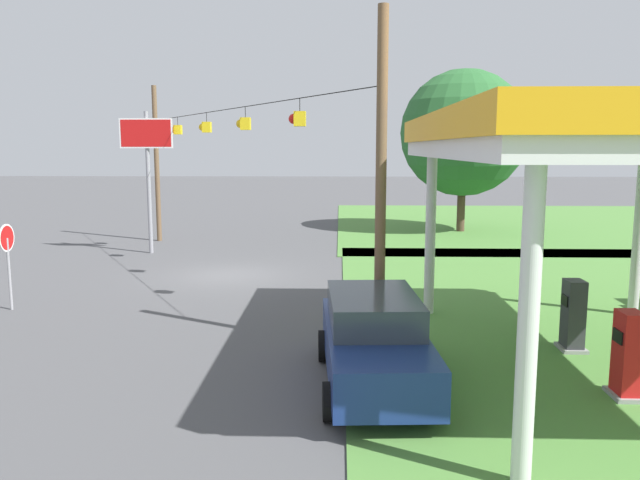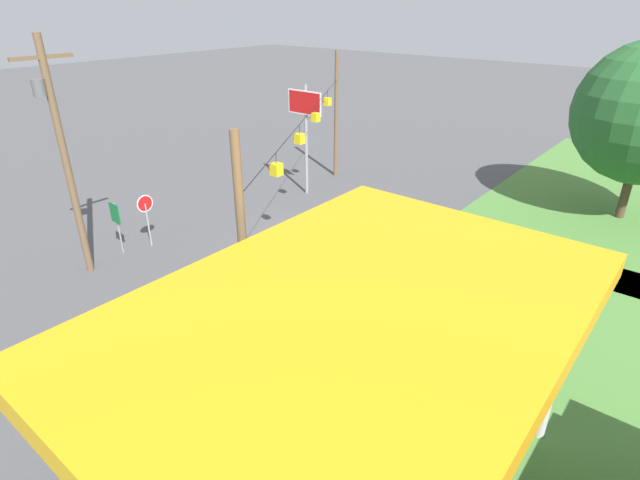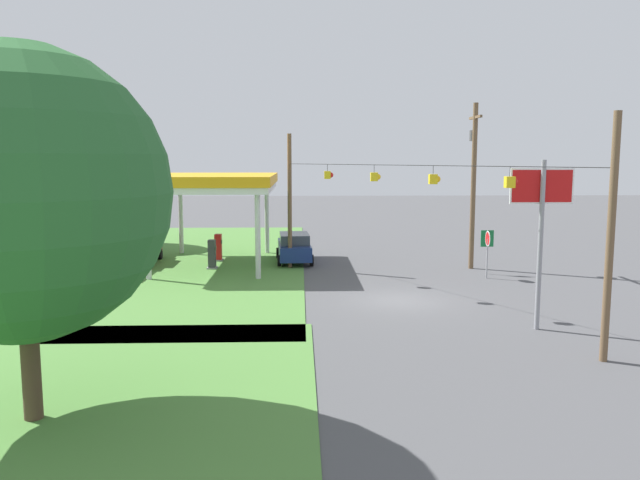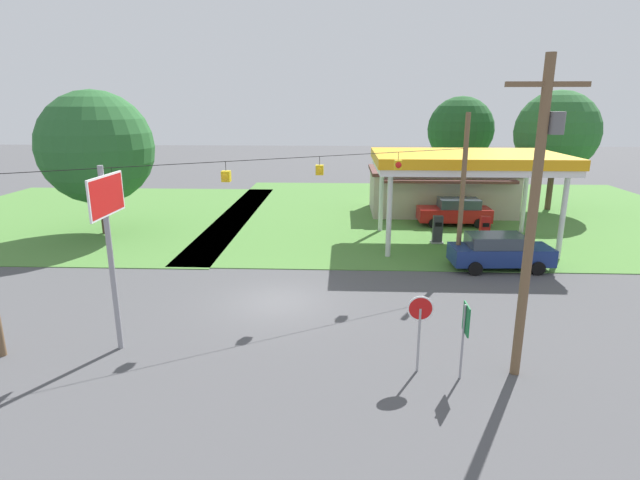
{
  "view_description": "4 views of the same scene",
  "coord_description": "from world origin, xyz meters",
  "px_view_note": "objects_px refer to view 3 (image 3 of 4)",
  "views": [
    {
      "loc": [
        22.32,
        4.1,
        4.65
      ],
      "look_at": [
        3.85,
        3.51,
        1.91
      ],
      "focal_mm": 35.0,
      "sensor_mm": 36.0,
      "label": 1
    },
    {
      "loc": [
        16.24,
        13.86,
        10.4
      ],
      "look_at": [
        3.13,
        3.2,
        2.2
      ],
      "focal_mm": 28.0,
      "sensor_mm": 36.0,
      "label": 2
    },
    {
      "loc": [
        -26.97,
        4.41,
        6.23
      ],
      "look_at": [
        2.08,
        3.48,
        2.46
      ],
      "focal_mm": 35.0,
      "sensor_mm": 36.0,
      "label": 3
    },
    {
      "loc": [
        2.63,
        -19.43,
        8.06
      ],
      "look_at": [
        1.64,
        2.87,
        1.93
      ],
      "focal_mm": 28.0,
      "sensor_mm": 36.0,
      "label": 4
    }
  ],
  "objects_px": {
    "stop_sign_overhead": "(541,208)",
    "tree_far_back": "(89,163)",
    "gas_station_store": "(67,237)",
    "gas_station_canopy": "(214,183)",
    "fuel_pump_far": "(218,248)",
    "fuel_pump_near": "(212,255)",
    "car_at_pumps_rear": "(139,248)",
    "car_at_pumps_front": "(294,247)",
    "stop_sign_roadside": "(488,244)",
    "tree_west_verge": "(20,194)",
    "route_sign": "(487,243)",
    "utility_pole_main": "(473,177)"
  },
  "relations": [
    {
      "from": "gas_station_canopy",
      "to": "tree_far_back",
      "type": "distance_m",
      "value": 13.69
    },
    {
      "from": "stop_sign_overhead",
      "to": "route_sign",
      "type": "distance_m",
      "value": 11.53
    },
    {
      "from": "fuel_pump_near",
      "to": "route_sign",
      "type": "distance_m",
      "value": 15.37
    },
    {
      "from": "tree_west_verge",
      "to": "tree_far_back",
      "type": "relative_size",
      "value": 0.98
    },
    {
      "from": "car_at_pumps_front",
      "to": "route_sign",
      "type": "relative_size",
      "value": 2.09
    },
    {
      "from": "fuel_pump_near",
      "to": "car_at_pumps_rear",
      "type": "bearing_deg",
      "value": 66.59
    },
    {
      "from": "gas_station_canopy",
      "to": "stop_sign_roadside",
      "type": "height_order",
      "value": "gas_station_canopy"
    },
    {
      "from": "car_at_pumps_rear",
      "to": "car_at_pumps_front",
      "type": "bearing_deg",
      "value": 90.52
    },
    {
      "from": "stop_sign_overhead",
      "to": "route_sign",
      "type": "height_order",
      "value": "stop_sign_overhead"
    },
    {
      "from": "fuel_pump_near",
      "to": "fuel_pump_far",
      "type": "bearing_deg",
      "value": 0.0
    },
    {
      "from": "gas_station_store",
      "to": "route_sign",
      "type": "bearing_deg",
      "value": -98.89
    },
    {
      "from": "gas_station_canopy",
      "to": "car_at_pumps_rear",
      "type": "distance_m",
      "value": 6.1
    },
    {
      "from": "gas_station_store",
      "to": "tree_far_back",
      "type": "distance_m",
      "value": 9.79
    },
    {
      "from": "gas_station_canopy",
      "to": "tree_west_verge",
      "type": "xyz_separation_m",
      "value": [
        -22.12,
        1.4,
        0.6
      ]
    },
    {
      "from": "car_at_pumps_rear",
      "to": "fuel_pump_far",
      "type": "bearing_deg",
      "value": 98.25
    },
    {
      "from": "stop_sign_overhead",
      "to": "tree_far_back",
      "type": "distance_m",
      "value": 33.61
    },
    {
      "from": "fuel_pump_near",
      "to": "tree_west_verge",
      "type": "bearing_deg",
      "value": 176.15
    },
    {
      "from": "gas_station_store",
      "to": "tree_far_back",
      "type": "relative_size",
      "value": 1.17
    },
    {
      "from": "gas_station_canopy",
      "to": "utility_pole_main",
      "type": "relative_size",
      "value": 1.12
    },
    {
      "from": "stop_sign_overhead",
      "to": "tree_far_back",
      "type": "xyz_separation_m",
      "value": [
        23.53,
        23.95,
        1.46
      ]
    },
    {
      "from": "car_at_pumps_front",
      "to": "tree_west_verge",
      "type": "relative_size",
      "value": 0.56
    },
    {
      "from": "utility_pole_main",
      "to": "tree_west_verge",
      "type": "height_order",
      "value": "utility_pole_main"
    },
    {
      "from": "fuel_pump_near",
      "to": "car_at_pumps_rear",
      "type": "relative_size",
      "value": 0.35
    },
    {
      "from": "fuel_pump_far",
      "to": "route_sign",
      "type": "relative_size",
      "value": 0.7
    },
    {
      "from": "stop_sign_roadside",
      "to": "tree_west_verge",
      "type": "distance_m",
      "value": 24.13
    },
    {
      "from": "car_at_pumps_rear",
      "to": "tree_west_verge",
      "type": "xyz_separation_m",
      "value": [
        -22.76,
        -3.27,
        4.48
      ]
    },
    {
      "from": "stop_sign_overhead",
      "to": "fuel_pump_far",
      "type": "bearing_deg",
      "value": 40.94
    },
    {
      "from": "utility_pole_main",
      "to": "route_sign",
      "type": "bearing_deg",
      "value": -168.04
    },
    {
      "from": "gas_station_canopy",
      "to": "car_at_pumps_front",
      "type": "height_order",
      "value": "gas_station_canopy"
    },
    {
      "from": "stop_sign_roadside",
      "to": "route_sign",
      "type": "relative_size",
      "value": 1.04
    },
    {
      "from": "gas_station_store",
      "to": "tree_far_back",
      "type": "height_order",
      "value": "tree_far_back"
    },
    {
      "from": "route_sign",
      "to": "tree_far_back",
      "type": "distance_m",
      "value": 28.61
    },
    {
      "from": "fuel_pump_near",
      "to": "tree_west_verge",
      "type": "relative_size",
      "value": 0.19
    },
    {
      "from": "fuel_pump_far",
      "to": "stop_sign_overhead",
      "type": "relative_size",
      "value": 0.27
    },
    {
      "from": "gas_station_store",
      "to": "fuel_pump_near",
      "type": "xyz_separation_m",
      "value": [
        -1.74,
        -8.76,
        -0.89
      ]
    },
    {
      "from": "route_sign",
      "to": "utility_pole_main",
      "type": "height_order",
      "value": "utility_pole_main"
    },
    {
      "from": "fuel_pump_near",
      "to": "fuel_pump_far",
      "type": "distance_m",
      "value": 2.75
    },
    {
      "from": "gas_station_canopy",
      "to": "stop_sign_overhead",
      "type": "bearing_deg",
      "value": -136.47
    },
    {
      "from": "stop_sign_overhead",
      "to": "car_at_pumps_front",
      "type": "bearing_deg",
      "value": 30.69
    },
    {
      "from": "car_at_pumps_front",
      "to": "tree_far_back",
      "type": "bearing_deg",
      "value": 57.71
    },
    {
      "from": "gas_station_canopy",
      "to": "stop_sign_roadside",
      "type": "distance_m",
      "value": 15.85
    },
    {
      "from": "gas_station_store",
      "to": "stop_sign_overhead",
      "type": "bearing_deg",
      "value": -123.41
    },
    {
      "from": "stop_sign_overhead",
      "to": "tree_far_back",
      "type": "bearing_deg",
      "value": 45.5
    },
    {
      "from": "fuel_pump_near",
      "to": "tree_far_back",
      "type": "xyz_separation_m",
      "value": [
        10.43,
        10.2,
        5.15
      ]
    },
    {
      "from": "stop_sign_roadside",
      "to": "stop_sign_overhead",
      "type": "xyz_separation_m",
      "value": [
        -9.82,
        1.1,
        2.67
      ]
    },
    {
      "from": "stop_sign_overhead",
      "to": "car_at_pumps_rear",
      "type": "bearing_deg",
      "value": 50.61
    },
    {
      "from": "gas_station_canopy",
      "to": "fuel_pump_far",
      "type": "xyz_separation_m",
      "value": [
        1.37,
        -0.0,
        -4.05
      ]
    },
    {
      "from": "gas_station_canopy",
      "to": "route_sign",
      "type": "bearing_deg",
      "value": -102.52
    },
    {
      "from": "car_at_pumps_front",
      "to": "fuel_pump_far",
      "type": "bearing_deg",
      "value": 80.04
    },
    {
      "from": "fuel_pump_near",
      "to": "stop_sign_overhead",
      "type": "bearing_deg",
      "value": -133.61
    }
  ]
}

